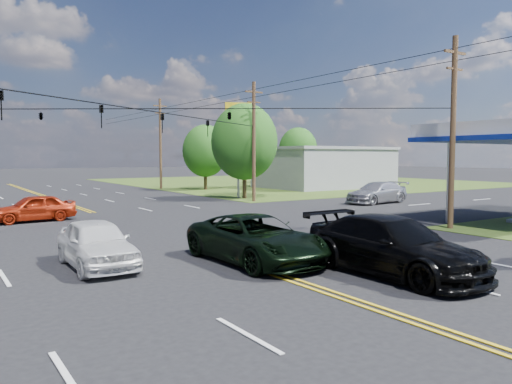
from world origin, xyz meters
TOP-DOWN VIEW (x-y plane):
  - ground at (0.00, 12.00)m, footprint 280.00×280.00m
  - grass_ne at (35.00, 44.00)m, footprint 46.00×48.00m
  - stop_bar at (5.00, 4.00)m, footprint 10.00×0.50m
  - retail_ne at (30.00, 32.00)m, footprint 14.00×10.00m
  - pole_se at (13.00, 3.00)m, footprint 1.60×0.28m
  - pole_ne at (13.00, 21.00)m, footprint 1.60×0.28m
  - pole_right_far at (13.00, 40.00)m, footprint 1.60×0.28m
  - span_wire_signals at (0.00, 12.00)m, footprint 26.00×18.00m
  - power_lines at (0.00, 10.00)m, footprint 26.04×100.00m
  - tree_right_a at (14.00, 24.00)m, footprint 5.70×5.70m
  - tree_right_b at (16.50, 36.00)m, footprint 4.94×4.94m
  - tree_far_r at (34.00, 42.00)m, footprint 5.32×5.32m
  - pickup_dkgreen at (0.50, 1.74)m, footprint 2.80×5.88m
  - suv_black at (3.00, -2.06)m, footprint 2.57×6.17m
  - pickup_white at (-4.25, 4.00)m, footprint 1.95×4.65m
  - sedan_red at (-3.94, 17.50)m, footprint 4.56×2.16m
  - sedan_far at (20.28, 14.68)m, footprint 5.87×2.84m
  - polesign_ne at (13.76, 24.63)m, footprint 2.22×1.04m

SIDE VIEW (x-z plane):
  - ground at x=0.00m, z-range 0.00..0.00m
  - grass_ne at x=35.00m, z-range -0.01..0.01m
  - stop_bar at x=5.00m, z-range -0.01..0.01m
  - sedan_red at x=-3.94m, z-range 0.00..1.51m
  - pickup_white at x=-4.25m, z-range 0.00..1.57m
  - pickup_dkgreen at x=0.50m, z-range 0.00..1.62m
  - sedan_far at x=20.28m, z-range 0.00..1.65m
  - suv_black at x=3.00m, z-range 0.00..1.78m
  - retail_ne at x=30.00m, z-range 0.00..4.40m
  - tree_right_b at x=16.50m, z-range 0.68..7.76m
  - tree_far_r at x=34.00m, z-range 0.73..8.36m
  - tree_right_a at x=14.00m, z-range 0.78..8.96m
  - pole_se at x=13.00m, z-range 0.17..9.67m
  - pole_ne at x=13.00m, z-range 0.17..9.67m
  - pole_right_far at x=13.00m, z-range 0.17..10.17m
  - span_wire_signals at x=0.00m, z-range 5.43..6.56m
  - polesign_ne at x=13.76m, z-range 2.34..10.61m
  - power_lines at x=0.00m, z-range 8.28..8.92m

